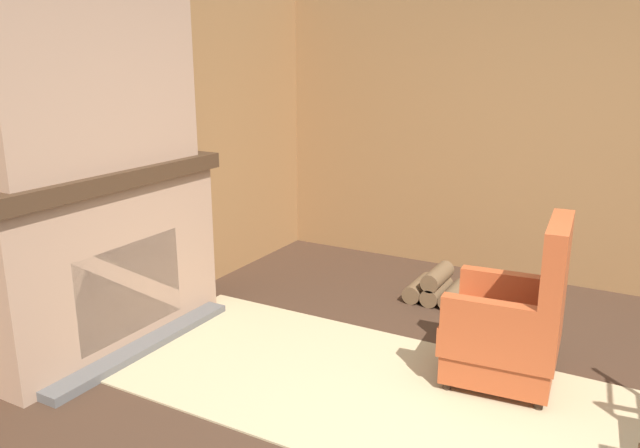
% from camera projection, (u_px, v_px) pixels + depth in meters
% --- Properties ---
extents(wood_panel_wall_left, '(0.06, 6.12, 2.63)m').
position_uv_depth(wood_panel_wall_left, '(78.00, 155.00, 4.15)').
color(wood_panel_wall_left, olive).
rests_on(wood_panel_wall_left, ground).
extents(wood_panel_wall_back, '(6.12, 0.09, 2.63)m').
position_uv_depth(wood_panel_wall_back, '(585.00, 135.00, 5.17)').
color(wood_panel_wall_back, olive).
rests_on(wood_panel_wall_back, ground).
extents(fireplace_hearth, '(0.58, 1.86, 1.24)m').
position_uv_depth(fireplace_hearth, '(111.00, 260.00, 4.23)').
color(fireplace_hearth, '#9E7A60').
rests_on(fireplace_hearth, ground).
extents(chimney_breast, '(0.32, 1.55, 1.37)m').
position_uv_depth(chimney_breast, '(91.00, 61.00, 3.89)').
color(chimney_breast, '#9E7A60').
rests_on(chimney_breast, fireplace_hearth).
extents(area_rug, '(3.86, 1.51, 0.01)m').
position_uv_depth(area_rug, '(401.00, 396.00, 3.69)').
color(area_rug, tan).
rests_on(area_rug, ground).
extents(armchair, '(0.71, 0.68, 1.06)m').
position_uv_depth(armchair, '(512.00, 327.00, 3.76)').
color(armchair, '#A84723').
rests_on(armchair, ground).
extents(firewood_stack, '(0.45, 0.43, 0.28)m').
position_uv_depth(firewood_stack, '(437.00, 287.00, 5.13)').
color(firewood_stack, brown).
rests_on(firewood_stack, ground).
extents(storage_case, '(0.16, 0.23, 0.15)m').
position_uv_depth(storage_case, '(150.00, 148.00, 4.48)').
color(storage_case, gray).
rests_on(storage_case, fireplace_hearth).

